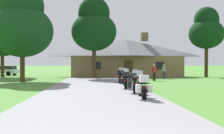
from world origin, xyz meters
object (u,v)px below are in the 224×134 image
Objects in this scene: motorcycle_black_second_in_row at (135,83)px; tree_right_of_lodge at (206,30)px; bystander_red_shirt_beside_signpost at (154,72)px; tree_left_near at (22,24)px; motorcycle_red_farthest_in_row at (120,76)px; motorcycle_red_nearest_to_camera at (142,87)px; motorcycle_black_fourth_in_row at (124,78)px; tree_left_far at (2,30)px; parked_white_suv_far_left at (3,70)px; motorcycle_orange_third_in_row at (126,80)px; bystander_gray_shirt_near_lodge at (164,70)px; tree_by_lodge_front at (94,26)px.

motorcycle_black_second_in_row is 0.23× the size of tree_right_of_lodge.
bystander_red_shirt_beside_signpost is 13.56m from tree_left_near.
motorcycle_red_farthest_in_row is 0.22× the size of tree_left_near.
motorcycle_red_nearest_to_camera and motorcycle_red_farthest_in_row have the same top height.
motorcycle_black_fourth_in_row and motorcycle_red_farthest_in_row have the same top height.
tree_left_far is 2.09× the size of parked_white_suv_far_left.
parked_white_suv_far_left is at bearing 138.76° from motorcycle_red_farthest_in_row.
tree_left_far is 1.13× the size of tree_right_of_lodge.
bystander_gray_shirt_near_lodge reaches higher than motorcycle_orange_third_in_row.
tree_left_near is 17.00m from parked_white_suv_far_left.
tree_left_near is 22.90m from tree_right_of_lodge.
bystander_red_shirt_beside_signpost is 0.18× the size of tree_right_of_lodge.
tree_right_of_lodge is at bearing 62.18° from motorcycle_orange_third_in_row.
tree_by_lodge_front is (-2.33, 16.15, 5.36)m from motorcycle_black_second_in_row.
motorcycle_orange_third_in_row is 0.20× the size of tree_left_far.
bystander_gray_shirt_near_lodge is 0.19× the size of tree_right_of_lodge.
motorcycle_black_fourth_in_row is at bearing 39.52° from bystander_red_shirt_beside_signpost.
motorcycle_orange_third_in_row is at bearing -133.26° from parked_white_suv_far_left.
motorcycle_black_fourth_in_row is 1.25× the size of bystander_red_shirt_beside_signpost.
tree_by_lodge_front is 14.92m from tree_right_of_lodge.
tree_right_of_lodge is at bearing 55.68° from motorcycle_black_fourth_in_row.
bystander_red_shirt_beside_signpost is at bearing 75.32° from motorcycle_orange_third_in_row.
bystander_red_shirt_beside_signpost is (3.68, 14.31, 0.32)m from motorcycle_red_nearest_to_camera.
motorcycle_orange_third_in_row is at bearing -80.80° from tree_by_lodge_front.
bystander_red_shirt_beside_signpost is (-1.88, -3.57, -0.02)m from bystander_gray_shirt_near_lodge.
motorcycle_black_second_in_row is 17.18m from tree_by_lodge_front.
motorcycle_red_farthest_in_row is at bearing 92.31° from motorcycle_red_nearest_to_camera.
tree_left_far reaches higher than motorcycle_black_second_in_row.
tree_left_near is 1.90× the size of parked_white_suv_far_left.
motorcycle_red_nearest_to_camera is 1.00× the size of motorcycle_orange_third_in_row.
tree_left_near is 1.02× the size of tree_right_of_lodge.
parked_white_suv_far_left reaches higher than motorcycle_orange_third_in_row.
motorcycle_red_nearest_to_camera is 10.74m from motorcycle_red_farthest_in_row.
tree_right_of_lodge reaches higher than bystander_gray_shirt_near_lodge.
tree_left_near reaches higher than motorcycle_black_fourth_in_row.
tree_by_lodge_front is at bearing 99.01° from motorcycle_red_nearest_to_camera.
motorcycle_black_second_in_row is at bearing -77.84° from motorcycle_orange_third_in_row.
bystander_gray_shirt_near_lodge is (5.52, 9.65, 0.33)m from motorcycle_black_fourth_in_row.
motorcycle_black_second_in_row is at bearing -50.75° from tree_left_near.
tree_left_near is at bearing -62.72° from tree_left_far.
bystander_red_shirt_beside_signpost reaches higher than motorcycle_black_second_in_row.
tree_by_lodge_front reaches higher than tree_left_near.
motorcycle_red_nearest_to_camera is 17.21m from tree_left_near.
tree_by_lodge_front is at bearing 135.24° from bystander_gray_shirt_near_lodge.
motorcycle_black_fourth_in_row is 0.43× the size of parked_white_suv_far_left.
motorcycle_orange_third_in_row is 0.22× the size of tree_left_near.
bystander_gray_shirt_near_lodge is at bearing 67.13° from motorcycle_black_fourth_in_row.
motorcycle_black_second_in_row is 15.19m from tree_left_near.
tree_right_of_lodge is at bearing -157.02° from bystander_red_shirt_beside_signpost.
motorcycle_red_farthest_in_row is 0.22× the size of tree_by_lodge_front.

